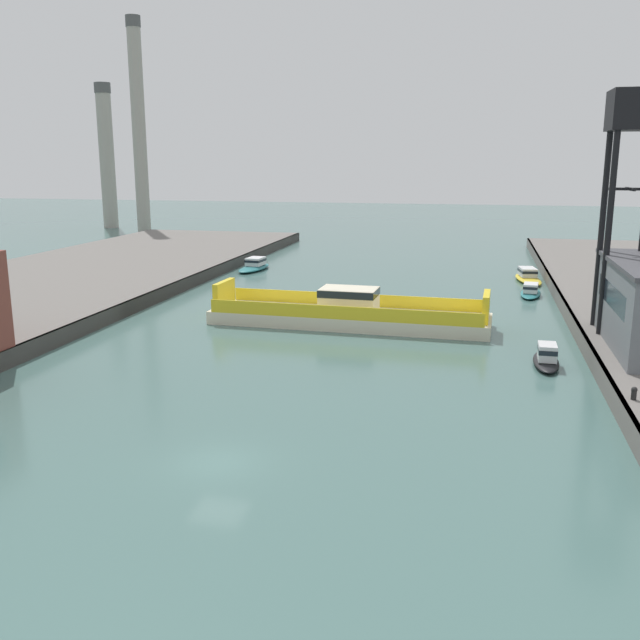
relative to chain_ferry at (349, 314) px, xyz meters
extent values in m
plane|color=#476B66|center=(-0.89, -28.88, -1.00)|extent=(400.00, 400.00, 0.00)
cube|color=#423D38|center=(-20.14, -8.88, -0.33)|extent=(0.30, 140.00, 1.35)
cube|color=#423D38|center=(18.36, -8.88, -0.33)|extent=(0.30, 140.00, 1.35)
cube|color=beige|center=(0.00, 0.00, -0.45)|extent=(23.89, 6.60, 1.10)
cube|color=yellow|center=(0.10, 2.82, 0.65)|extent=(22.74, 0.92, 1.10)
cube|color=yellow|center=(-0.10, -2.82, 0.65)|extent=(22.74, 0.92, 1.10)
cube|color=beige|center=(0.00, 0.00, 1.15)|extent=(4.85, 3.34, 2.09)
cube|color=black|center=(0.00, 0.00, 1.84)|extent=(4.89, 3.38, 0.60)
cube|color=yellow|center=(11.34, -0.40, 1.20)|extent=(0.64, 4.05, 2.20)
cube|color=yellow|center=(-11.34, 0.40, 1.20)|extent=(0.64, 4.05, 2.20)
ellipsoid|color=#237075|center=(16.05, 17.35, -0.78)|extent=(2.73, 6.80, 0.45)
cube|color=silver|center=(16.00, 16.86, -0.11)|extent=(1.65, 2.46, 0.89)
cube|color=black|center=(16.00, 16.86, 0.01)|extent=(1.69, 2.53, 0.27)
ellipsoid|color=#237075|center=(-17.33, 27.33, -0.72)|extent=(3.28, 7.94, 0.56)
cube|color=silver|center=(-17.28, 27.91, 0.06)|extent=(2.08, 2.85, 1.00)
cube|color=black|center=(-17.28, 27.91, 0.19)|extent=(2.14, 2.94, 0.30)
ellipsoid|color=black|center=(15.40, -8.86, -0.75)|extent=(1.80, 5.48, 0.50)
cube|color=silver|center=(15.39, -9.27, 0.05)|extent=(1.22, 1.93, 1.10)
cube|color=black|center=(15.39, -9.27, 0.19)|extent=(1.26, 1.98, 0.33)
ellipsoid|color=yellow|center=(16.35, 26.22, -0.74)|extent=(3.63, 8.59, 0.53)
cube|color=silver|center=(16.25, 26.84, 0.02)|extent=(2.12, 3.13, 0.98)
cube|color=black|center=(16.25, 26.84, 0.14)|extent=(2.18, 3.22, 0.30)
cube|color=black|center=(19.51, -7.42, 3.76)|extent=(0.08, 9.93, 1.54)
cylinder|color=black|center=(19.43, -1.46, 7.56)|extent=(0.44, 0.44, 14.43)
cylinder|color=black|center=(19.43, -4.35, 7.56)|extent=(0.44, 0.44, 14.43)
cube|color=black|center=(20.88, -2.90, 5.40)|extent=(2.90, 0.20, 0.20)
cube|color=black|center=(20.88, -2.90, 5.40)|extent=(0.20, 2.90, 0.20)
cube|color=black|center=(20.88, -2.90, 10.74)|extent=(2.90, 0.20, 0.20)
cube|color=black|center=(20.88, -2.90, 10.74)|extent=(0.20, 2.90, 0.20)
cube|color=black|center=(20.88, -2.90, 16.17)|extent=(3.77, 3.77, 2.78)
cylinder|color=black|center=(18.91, -19.28, 0.62)|extent=(0.28, 0.28, 0.55)
sphere|color=black|center=(18.91, -19.28, 0.90)|extent=(0.32, 0.32, 0.32)
cylinder|color=#9E998E|center=(-52.56, 67.73, 18.64)|extent=(2.52, 2.52, 39.27)
cylinder|color=#4C4C4C|center=(-52.56, 67.73, 37.27)|extent=(2.72, 2.72, 2.00)
cylinder|color=#9E998E|center=(-64.13, 75.94, 13.38)|extent=(2.98, 2.98, 28.76)
cylinder|color=#4C4C4C|center=(-64.13, 75.94, 26.76)|extent=(3.21, 3.21, 2.00)
camera|label=1|loc=(10.43, -57.45, 12.79)|focal=39.40mm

